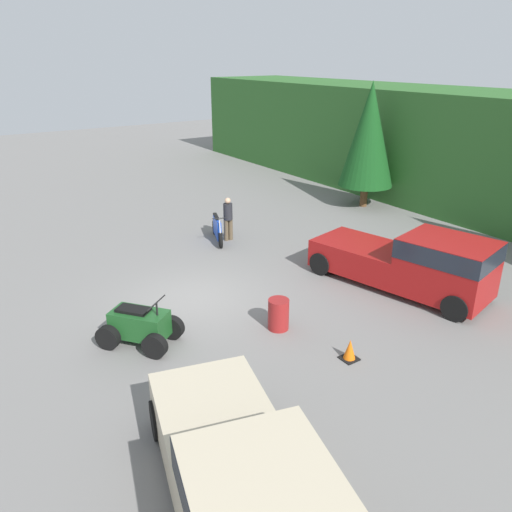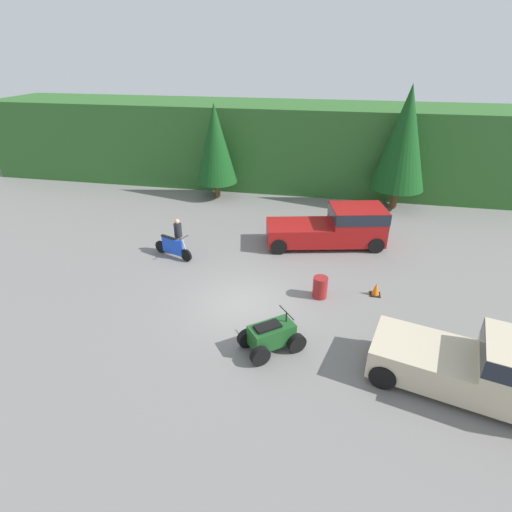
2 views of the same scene
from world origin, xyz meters
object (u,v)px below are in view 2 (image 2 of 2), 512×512
(pickup_truck_second, at_px, (489,367))
(rider_person, at_px, (178,235))
(pickup_truck_red, at_px, (337,226))
(quad_atv, at_px, (272,336))
(traffic_cone, at_px, (376,289))
(steel_barrel, at_px, (320,287))
(dirt_bike, at_px, (173,247))

(pickup_truck_second, relative_size, rider_person, 3.09)
(pickup_truck_red, relative_size, pickup_truck_second, 1.10)
(pickup_truck_second, xyz_separation_m, rider_person, (-11.68, 6.70, -0.07))
(pickup_truck_second, bearing_deg, quad_atv, -172.31)
(traffic_cone, distance_m, steel_barrel, 2.28)
(dirt_bike, height_order, traffic_cone, dirt_bike)
(rider_person, bearing_deg, pickup_truck_red, 20.65)
(dirt_bike, relative_size, steel_barrel, 2.41)
(pickup_truck_second, bearing_deg, rider_person, 164.82)
(pickup_truck_second, xyz_separation_m, steel_barrel, (-4.83, 4.20, -0.59))
(quad_atv, relative_size, rider_person, 1.29)
(rider_person, distance_m, traffic_cone, 9.29)
(pickup_truck_second, bearing_deg, steel_barrel, 153.61)
(pickup_truck_red, xyz_separation_m, pickup_truck_second, (4.30, -9.16, -0.00))
(dirt_bike, bearing_deg, rider_person, 90.46)
(traffic_cone, relative_size, steel_barrel, 0.62)
(quad_atv, xyz_separation_m, traffic_cone, (3.58, 4.02, -0.26))
(rider_person, bearing_deg, quad_atv, -45.06)
(pickup_truck_red, xyz_separation_m, steel_barrel, (-0.52, -4.95, -0.59))
(rider_person, bearing_deg, steel_barrel, -17.76)
(pickup_truck_red, bearing_deg, pickup_truck_second, -77.79)
(pickup_truck_second, xyz_separation_m, traffic_cone, (-2.63, 4.78, -0.78))
(traffic_cone, bearing_deg, steel_barrel, -165.25)
(pickup_truck_second, xyz_separation_m, quad_atv, (-6.21, 0.76, -0.52))
(dirt_bike, distance_m, steel_barrel, 7.32)
(pickup_truck_red, distance_m, quad_atv, 8.63)
(dirt_bike, relative_size, quad_atv, 0.93)
(traffic_cone, bearing_deg, rider_person, 168.02)
(dirt_bike, xyz_separation_m, steel_barrel, (7.02, -2.08, -0.06))
(pickup_truck_red, relative_size, traffic_cone, 10.97)
(pickup_truck_second, height_order, rider_person, pickup_truck_second)
(pickup_truck_second, distance_m, steel_barrel, 6.43)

